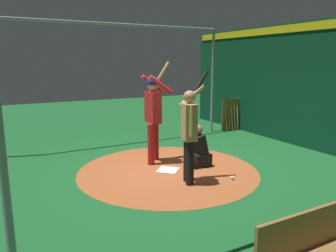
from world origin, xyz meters
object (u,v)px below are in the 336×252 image
visitor (189,130)px  bat_rack (235,115)px  batter (153,110)px  bench (332,247)px  catcher (198,150)px  home_plate (168,170)px  baseball_0 (232,178)px

visitor → bat_rack: visitor is taller
batter → bat_rack: 4.36m
visitor → bench: (0.26, 3.09, -0.56)m
bench → bat_rack: bearing=-122.7°
catcher → bench: size_ratio=0.50×
home_plate → batter: bearing=-89.3°
batter → bench: batter is taller
visitor → bat_rack: (-3.85, -3.31, -0.52)m
catcher → bat_rack: bearing=-141.0°
catcher → bench: 3.96m
bat_rack → baseball_0: bearing=49.7°
home_plate → bat_rack: size_ratio=0.40×
home_plate → visitor: bearing=91.6°
bench → batter: bearing=-92.9°
bench → visitor: bearing=-94.8°
bench → baseball_0: bench is taller
visitor → baseball_0: bearing=-179.7°
batter → baseball_0: 2.24m
home_plate → bat_rack: 4.64m
batter → bench: 4.61m
bat_rack → baseball_0: size_ratio=14.32×
batter → visitor: (-0.03, 1.45, -0.18)m
batter → catcher: bearing=136.1°
bat_rack → home_plate: bearing=33.1°
home_plate → baseball_0: 1.35m
home_plate → visitor: size_ratio=0.20×
bat_rack → bench: bearing=57.3°
home_plate → catcher: catcher is taller
visitor → bench: visitor is taller
visitor → bench: size_ratio=1.14×
batter → bat_rack: (-3.88, -1.86, -0.70)m
home_plate → batter: batter is taller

